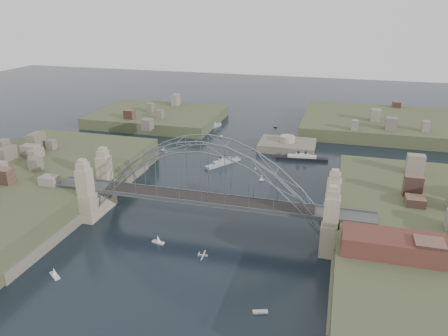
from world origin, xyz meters
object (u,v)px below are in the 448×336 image
bridge (205,184)px  wharf_shed (393,245)px  naval_cruiser_near (223,163)px  naval_cruiser_far (208,127)px  ocean_liner (302,158)px  fort_island (287,150)px

bridge → wharf_shed: 46.23m
naval_cruiser_near → naval_cruiser_far: 46.43m
wharf_shed → ocean_liner: size_ratio=1.03×
fort_island → naval_cruiser_far: size_ratio=1.25×
naval_cruiser_far → fort_island: bearing=-25.3°
bridge → fort_island: (12.00, 70.00, -12.66)m
wharf_shed → ocean_liner: wharf_shed is taller
bridge → naval_cruiser_far: (-27.01, 88.45, -11.39)m
naval_cruiser_far → naval_cruiser_near: bearing=-66.0°
ocean_liner → naval_cruiser_far: bearing=147.0°
wharf_shed → fort_island: bearing=110.9°
bridge → naval_cruiser_far: bridge is taller
bridge → naval_cruiser_near: bearing=100.0°
fort_island → wharf_shed: bearing=-69.1°
naval_cruiser_far → ocean_liner: naval_cruiser_far is taller
naval_cruiser_near → ocean_liner: 29.88m
fort_island → naval_cruiser_near: size_ratio=1.55×
naval_cruiser_near → ocean_liner: ocean_liner is taller
naval_cruiser_near → fort_island: bearing=50.0°
naval_cruiser_near → ocean_liner: bearing=24.6°
ocean_liner → wharf_shed: bearing=-71.0°
ocean_liner → bridge: bearing=-108.0°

